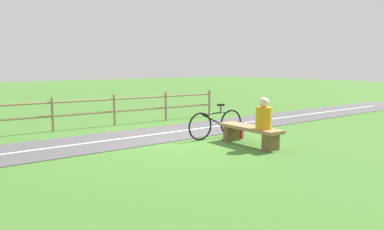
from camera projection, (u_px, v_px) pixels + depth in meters
name	position (u px, v px, depth m)	size (l,w,h in m)	color
ground_plane	(181.00, 138.00, 9.94)	(80.00, 80.00, 0.00)	#3D6B28
paved_path	(10.00, 154.00, 8.17)	(2.22, 36.00, 0.02)	#4C494C
path_centre_line	(10.00, 153.00, 8.17)	(0.10, 32.00, 0.00)	silver
bench	(250.00, 132.00, 9.01)	(1.81, 0.58, 0.47)	#937047
person_seated	(264.00, 116.00, 8.60)	(0.39, 0.39, 0.73)	orange
bicycle	(216.00, 124.00, 9.90)	(0.16, 1.77, 0.91)	black
backpack	(237.00, 130.00, 9.91)	(0.35, 0.34, 0.43)	maroon
fence_roadside	(53.00, 111.00, 10.88)	(0.83, 11.60, 1.00)	#847051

